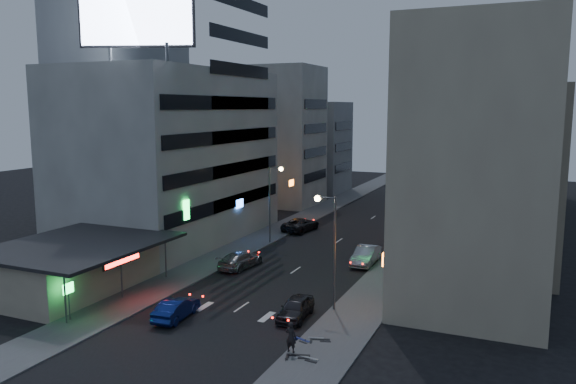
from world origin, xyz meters
The scene contains 29 objects.
ground centered at (0.00, 0.00, 0.00)m, with size 180.00×180.00×0.00m, color black.
sidewalk_left centered at (-8.00, 30.00, 0.06)m, with size 4.00×120.00×0.12m, color #4C4C4F.
sidewalk_right centered at (8.00, 30.00, 0.06)m, with size 4.00×120.00×0.12m, color #4C4C4F.
food_court centered at (-13.90, 2.00, 1.98)m, with size 11.00×13.00×3.88m.
white_building centered at (-17.00, 20.00, 9.00)m, with size 14.00×24.00×18.00m, color #B4B4AF.
grey_tower centered at (-26.00, 23.00, 17.00)m, with size 10.00×14.00×34.00m, color gray.
shophouse_near centered at (15.00, 10.50, 10.00)m, with size 10.00×11.00×20.00m, color #B2A78B.
shophouse_mid centered at (15.50, 22.00, 8.00)m, with size 11.00×12.00×16.00m, color gray.
shophouse_far centered at (15.00, 35.00, 11.00)m, with size 10.00×14.00×22.00m, color #B2A78B.
far_left_a centered at (-15.50, 45.00, 10.00)m, with size 11.00×10.00×20.00m, color #B4B4AF.
far_left_b centered at (-16.00, 58.00, 7.50)m, with size 12.00×10.00×15.00m, color gray.
far_right_a centered at (15.50, 50.00, 9.00)m, with size 11.00×12.00×18.00m, color gray.
far_right_b centered at (16.00, 64.00, 12.00)m, with size 12.00×12.00×24.00m, color #B2A78B.
billboard centered at (-12.99, 9.97, 21.66)m, with size 9.52×3.75×6.20m.
street_lamp_right_near centered at (5.90, 6.00, 5.36)m, with size 1.60×0.44×8.02m.
street_lamp_left centered at (-5.90, 22.00, 5.36)m, with size 1.60×0.44×8.02m.
street_lamp_right_far centered at (5.90, 40.00, 5.36)m, with size 1.60×0.44×8.02m.
parked_car_right_near centered at (4.39, 3.59, 0.72)m, with size 1.71×4.25×1.45m, color #26252A.
parked_car_right_mid centered at (5.12, 18.29, 0.82)m, with size 1.73×4.97×1.64m, color #A3A4AB.
parked_car_left centered at (-5.60, 28.85, 0.76)m, with size 2.54×5.50×1.53m, color black.
parked_car_right_far centered at (5.60, 38.68, 0.65)m, with size 1.81×4.45×1.29m, color #A3A7AB.
road_car_blue centered at (-2.99, 0.30, 0.70)m, with size 1.49×4.28×1.41m, color navy.
road_car_silver centered at (-4.81, 12.74, 0.74)m, with size 2.07×5.09×1.48m, color #9C9DA4.
person centered at (6.30, -1.66, 1.04)m, with size 0.67×0.44×1.83m, color black.
scooter_black_a centered at (7.52, -1.60, 0.75)m, with size 2.06×0.69×1.26m, color black, non-canonical shape.
scooter_silver_a centered at (8.19, -1.96, 0.72)m, with size 1.97×0.66×1.21m, color #94969B, non-canonical shape.
scooter_blue centered at (6.84, 0.13, 0.64)m, with size 1.71×0.57×1.05m, color navy, non-canonical shape.
scooter_black_b centered at (7.80, 0.99, 0.68)m, with size 1.83×0.61×1.12m, color black, non-canonical shape.
scooter_silver_b centered at (7.38, 1.04, 0.62)m, with size 1.65×0.55×1.01m, color #929599, non-canonical shape.
Camera 1 is at (18.47, -29.93, 14.19)m, focal length 35.00 mm.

